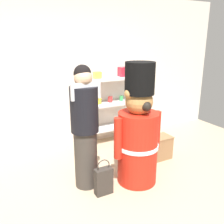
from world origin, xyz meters
TOP-DOWN VIEW (x-y plane):
  - ground_plane at (0.00, 0.00)m, footprint 6.40×6.40m
  - back_wall at (0.00, 2.20)m, footprint 6.40×0.12m
  - merchandise_shelf at (0.75, 1.98)m, footprint 1.22×0.35m
  - teddy_bear_guard at (0.42, 0.61)m, footprint 0.70×0.55m
  - person_shopper at (-0.23, 0.84)m, footprint 0.36×0.35m
  - shopping_bag at (-0.11, 0.55)m, footprint 0.22×0.11m
  - display_crate at (1.08, 0.99)m, footprint 0.44×0.27m

SIDE VIEW (x-z plane):
  - ground_plane at x=0.00m, z-range 0.00..0.00m
  - shopping_bag at x=-0.11m, z-range -0.05..0.42m
  - display_crate at x=1.08m, z-range 0.00..0.37m
  - teddy_bear_guard at x=0.42m, z-range -0.11..1.50m
  - merchandise_shelf at x=0.75m, z-range 0.02..1.54m
  - person_shopper at x=-0.23m, z-range 0.03..1.62m
  - back_wall at x=0.00m, z-range 0.00..2.60m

